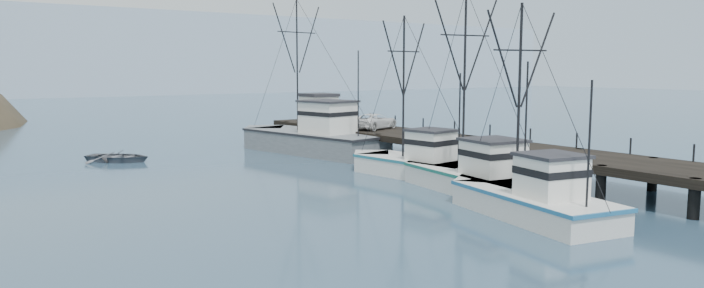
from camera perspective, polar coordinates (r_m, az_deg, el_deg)
name	(u,v)px	position (r m, az deg, el deg)	size (l,w,h in m)	color
ground	(465,237)	(27.73, 10.20, -8.34)	(400.00, 400.00, 0.00)	navy
pier	(445,142)	(48.32, 8.45, 0.21)	(6.00, 44.00, 2.00)	black
distant_ridge	(41,95)	(191.11, -26.41, 3.98)	(360.00, 40.00, 26.00)	#9EB2C6
trawler_near	(474,178)	(37.79, 11.02, -3.02)	(5.44, 12.23, 12.18)	silver
trawler_mid	(529,200)	(32.04, 15.77, -4.93)	(5.33, 10.87, 10.76)	silver
trawler_far	(414,164)	(42.52, 5.64, -1.83)	(4.60, 10.86, 11.10)	silver
work_vessel	(310,138)	(54.36, -3.83, 0.51)	(7.34, 16.40, 13.55)	slate
pier_shed	(319,107)	(62.37, -3.03, 3.35)	(3.00, 3.20, 2.80)	silver
pickup_truck	(375,121)	(54.53, 2.06, 2.08)	(2.26, 4.90, 1.36)	silver
motorboat	(118,162)	(52.37, -20.46, -1.50)	(3.63, 5.08, 1.05)	slate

